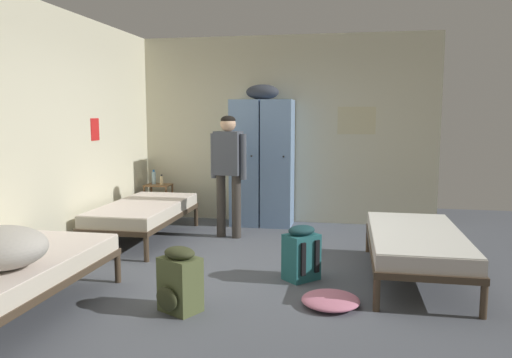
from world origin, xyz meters
name	(u,v)px	position (x,y,z in m)	size (l,w,h in m)	color
ground_plane	(252,272)	(0.00, 0.00, 0.00)	(8.13, 8.13, 0.00)	#565B66
room_backdrop	(180,133)	(-1.18, 1.21, 1.40)	(4.52, 5.14, 2.81)	beige
locker_bank	(262,160)	(-0.28, 2.26, 0.97)	(0.90, 0.55, 2.07)	#7A9ECC
shelf_unit	(159,199)	(-1.90, 2.22, 0.35)	(0.38, 0.30, 0.57)	brown
bed_right	(416,242)	(1.65, 0.10, 0.38)	(0.90, 1.90, 0.49)	#473828
bed_left_front	(16,271)	(-1.65, -1.47, 0.38)	(0.90, 1.90, 0.49)	#473828
bed_left_rear	(144,211)	(-1.65, 1.07, 0.38)	(0.90, 1.90, 0.49)	#473828
bedding_heap	(1,248)	(-1.57, -1.73, 0.65)	(0.68, 0.62, 0.32)	#B7B2A8
person_traveler	(228,165)	(-0.59, 1.42, 0.98)	(0.51, 0.27, 1.62)	#3D3833
water_bottle	(154,178)	(-1.98, 2.24, 0.67)	(0.06, 0.06, 0.22)	#B2DBEA
lotion_bottle	(162,180)	(-1.83, 2.18, 0.64)	(0.05, 0.05, 0.16)	beige
backpack_teal	(301,254)	(0.52, -0.13, 0.26)	(0.42, 0.42, 0.55)	#23666B
backpack_olive	(179,281)	(-0.39, -1.13, 0.26)	(0.40, 0.41, 0.55)	#566038
clothes_pile_pink	(331,300)	(0.85, -0.77, 0.05)	(0.50, 0.52, 0.09)	pink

